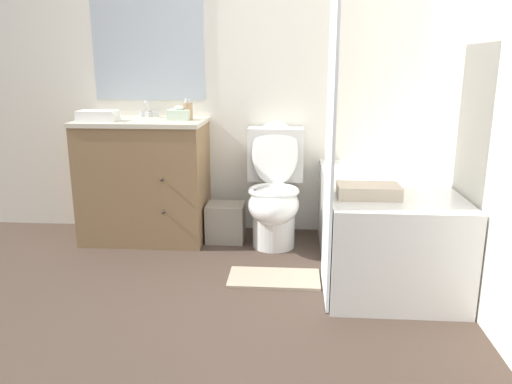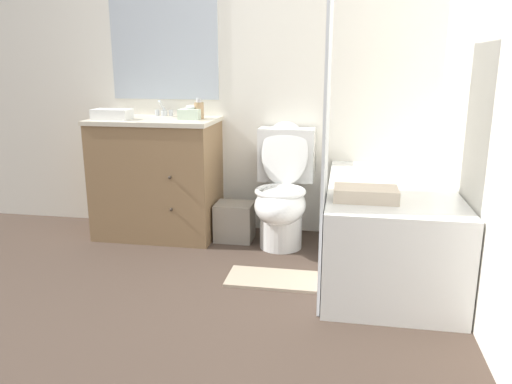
{
  "view_description": "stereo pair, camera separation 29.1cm",
  "coord_description": "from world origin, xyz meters",
  "px_view_note": "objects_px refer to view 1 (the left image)",
  "views": [
    {
      "loc": [
        0.28,
        -2.1,
        1.25
      ],
      "look_at": [
        0.07,
        0.72,
        0.52
      ],
      "focal_mm": 35.0,
      "sensor_mm": 36.0,
      "label": 1
    },
    {
      "loc": [
        0.57,
        -2.06,
        1.25
      ],
      "look_at": [
        0.07,
        0.72,
        0.52
      ],
      "focal_mm": 35.0,
      "sensor_mm": 36.0,
      "label": 2
    }
  ],
  "objects_px": {
    "bath_mat": "(274,278)",
    "wastebasket": "(226,222)",
    "soap_dispenser": "(188,110)",
    "hand_towel_folded": "(98,116)",
    "bathtub": "(382,224)",
    "sink_faucet": "(149,112)",
    "tissue_box": "(179,114)",
    "toilet": "(274,192)",
    "vanity_cabinet": "(145,179)",
    "bath_towel_folded": "(368,191)"
  },
  "relations": [
    {
      "from": "bath_mat",
      "to": "wastebasket",
      "type": "bearing_deg",
      "value": 119.95
    },
    {
      "from": "soap_dispenser",
      "to": "hand_towel_folded",
      "type": "distance_m",
      "value": 0.61
    },
    {
      "from": "bathtub",
      "to": "bath_mat",
      "type": "distance_m",
      "value": 0.76
    },
    {
      "from": "sink_faucet",
      "to": "tissue_box",
      "type": "relative_size",
      "value": 0.95
    },
    {
      "from": "toilet",
      "to": "bath_mat",
      "type": "height_order",
      "value": "toilet"
    },
    {
      "from": "vanity_cabinet",
      "to": "wastebasket",
      "type": "height_order",
      "value": "vanity_cabinet"
    },
    {
      "from": "vanity_cabinet",
      "to": "sink_faucet",
      "type": "relative_size",
      "value": 6.24
    },
    {
      "from": "toilet",
      "to": "hand_towel_folded",
      "type": "xyz_separation_m",
      "value": [
        -1.21,
        -0.04,
        0.53
      ]
    },
    {
      "from": "wastebasket",
      "to": "bath_mat",
      "type": "xyz_separation_m",
      "value": [
        0.38,
        -0.66,
        -0.13
      ]
    },
    {
      "from": "tissue_box",
      "to": "soap_dispenser",
      "type": "relative_size",
      "value": 1.03
    },
    {
      "from": "hand_towel_folded",
      "to": "soap_dispenser",
      "type": "bearing_deg",
      "value": 13.99
    },
    {
      "from": "toilet",
      "to": "wastebasket",
      "type": "xyz_separation_m",
      "value": [
        -0.35,
        0.04,
        -0.24
      ]
    },
    {
      "from": "tissue_box",
      "to": "bath_towel_folded",
      "type": "xyz_separation_m",
      "value": [
        1.2,
        -0.82,
        -0.32
      ]
    },
    {
      "from": "toilet",
      "to": "bath_mat",
      "type": "bearing_deg",
      "value": -87.55
    },
    {
      "from": "soap_dispenser",
      "to": "toilet",
      "type": "bearing_deg",
      "value": -9.9
    },
    {
      "from": "hand_towel_folded",
      "to": "vanity_cabinet",
      "type": "bearing_deg",
      "value": 21.49
    },
    {
      "from": "toilet",
      "to": "soap_dispenser",
      "type": "distance_m",
      "value": 0.84
    },
    {
      "from": "tissue_box",
      "to": "bath_towel_folded",
      "type": "relative_size",
      "value": 0.45
    },
    {
      "from": "bath_towel_folded",
      "to": "bath_mat",
      "type": "xyz_separation_m",
      "value": [
        -0.51,
        0.13,
        -0.58
      ]
    },
    {
      "from": "toilet",
      "to": "tissue_box",
      "type": "height_order",
      "value": "tissue_box"
    },
    {
      "from": "vanity_cabinet",
      "to": "wastebasket",
      "type": "distance_m",
      "value": 0.66
    },
    {
      "from": "wastebasket",
      "to": "tissue_box",
      "type": "bearing_deg",
      "value": 173.5
    },
    {
      "from": "sink_faucet",
      "to": "toilet",
      "type": "bearing_deg",
      "value": -15.23
    },
    {
      "from": "vanity_cabinet",
      "to": "bath_towel_folded",
      "type": "bearing_deg",
      "value": -28.97
    },
    {
      "from": "vanity_cabinet",
      "to": "soap_dispenser",
      "type": "relative_size",
      "value": 6.09
    },
    {
      "from": "bathtub",
      "to": "soap_dispenser",
      "type": "bearing_deg",
      "value": 160.21
    },
    {
      "from": "vanity_cabinet",
      "to": "hand_towel_folded",
      "type": "distance_m",
      "value": 0.54
    },
    {
      "from": "soap_dispenser",
      "to": "bath_towel_folded",
      "type": "bearing_deg",
      "value": -36.61
    },
    {
      "from": "soap_dispenser",
      "to": "hand_towel_folded",
      "type": "height_order",
      "value": "soap_dispenser"
    },
    {
      "from": "vanity_cabinet",
      "to": "bathtub",
      "type": "bearing_deg",
      "value": -14.79
    },
    {
      "from": "wastebasket",
      "to": "tissue_box",
      "type": "distance_m",
      "value": 0.83
    },
    {
      "from": "sink_faucet",
      "to": "wastebasket",
      "type": "distance_m",
      "value": 0.99
    },
    {
      "from": "bathtub",
      "to": "bath_towel_folded",
      "type": "xyz_separation_m",
      "value": [
        -0.16,
        -0.38,
        0.31
      ]
    },
    {
      "from": "tissue_box",
      "to": "soap_dispenser",
      "type": "xyz_separation_m",
      "value": [
        0.05,
        0.03,
        0.02
      ]
    },
    {
      "from": "tissue_box",
      "to": "bath_mat",
      "type": "bearing_deg",
      "value": -44.87
    },
    {
      "from": "bath_towel_folded",
      "to": "bath_mat",
      "type": "distance_m",
      "value": 0.78
    },
    {
      "from": "wastebasket",
      "to": "tissue_box",
      "type": "relative_size",
      "value": 1.82
    },
    {
      "from": "vanity_cabinet",
      "to": "sink_faucet",
      "type": "distance_m",
      "value": 0.5
    },
    {
      "from": "vanity_cabinet",
      "to": "soap_dispenser",
      "type": "bearing_deg",
      "value": 7.21
    },
    {
      "from": "hand_towel_folded",
      "to": "bath_mat",
      "type": "relative_size",
      "value": 0.48
    },
    {
      "from": "vanity_cabinet",
      "to": "tissue_box",
      "type": "relative_size",
      "value": 5.91
    },
    {
      "from": "wastebasket",
      "to": "soap_dispenser",
      "type": "distance_m",
      "value": 0.84
    },
    {
      "from": "vanity_cabinet",
      "to": "soap_dispenser",
      "type": "xyz_separation_m",
      "value": [
        0.32,
        0.04,
        0.49
      ]
    },
    {
      "from": "toilet",
      "to": "tissue_box",
      "type": "bearing_deg",
      "value": 173.42
    },
    {
      "from": "sink_faucet",
      "to": "bathtub",
      "type": "relative_size",
      "value": 0.1
    },
    {
      "from": "soap_dispenser",
      "to": "tissue_box",
      "type": "bearing_deg",
      "value": -150.39
    },
    {
      "from": "wastebasket",
      "to": "hand_towel_folded",
      "type": "xyz_separation_m",
      "value": [
        -0.86,
        -0.08,
        0.77
      ]
    },
    {
      "from": "sink_faucet",
      "to": "bath_mat",
      "type": "xyz_separation_m",
      "value": [
        0.96,
        -0.87,
        -0.9
      ]
    },
    {
      "from": "toilet",
      "to": "soap_dispenser",
      "type": "bearing_deg",
      "value": 170.1
    },
    {
      "from": "bathtub",
      "to": "bath_mat",
      "type": "xyz_separation_m",
      "value": [
        -0.66,
        -0.25,
        -0.27
      ]
    }
  ]
}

